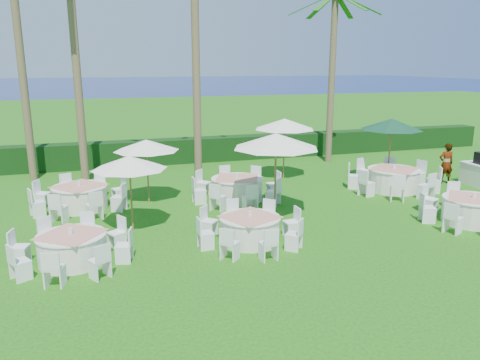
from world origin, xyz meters
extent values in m
plane|color=#14570F|center=(0.00, 0.00, 0.00)|extent=(120.00, 120.00, 0.00)
cube|color=black|center=(0.00, 12.00, 0.60)|extent=(34.00, 1.00, 1.20)
plane|color=#081256|center=(0.00, 102.00, 0.00)|extent=(260.00, 260.00, 0.00)
cylinder|color=white|center=(-5.53, 0.63, 0.36)|extent=(1.64, 1.64, 0.71)
cylinder|color=white|center=(-5.53, 0.63, 0.72)|extent=(1.71, 1.71, 0.03)
cube|color=tan|center=(-5.53, 0.63, 0.75)|extent=(1.86, 1.86, 0.01)
cylinder|color=silver|center=(-5.53, 0.63, 0.83)|extent=(0.11, 0.11, 0.15)
cube|color=white|center=(-4.42, 1.27, 0.43)|extent=(0.54, 0.54, 0.85)
cube|color=white|center=(-5.20, 1.87, 0.43)|extent=(0.49, 0.49, 0.85)
cube|color=white|center=(-6.17, 1.74, 0.43)|extent=(0.54, 0.54, 0.85)
cube|color=white|center=(-6.76, 0.96, 0.43)|extent=(0.49, 0.49, 0.85)
cube|color=white|center=(-6.64, -0.01, 0.43)|extent=(0.54, 0.54, 0.85)
cube|color=white|center=(-5.86, -0.60, 0.43)|extent=(0.49, 0.49, 0.85)
cube|color=white|center=(-4.89, -0.48, 0.43)|extent=(0.54, 0.54, 0.85)
cube|color=white|center=(-4.29, 0.30, 0.43)|extent=(0.49, 0.49, 0.85)
cylinder|color=white|center=(-0.85, 0.62, 0.36)|extent=(1.64, 1.64, 0.71)
cylinder|color=white|center=(-0.85, 0.62, 0.72)|extent=(1.71, 1.71, 0.03)
cube|color=tan|center=(-0.85, 0.62, 0.75)|extent=(1.76, 1.76, 0.01)
cylinder|color=silver|center=(-0.85, 0.62, 0.83)|extent=(0.11, 0.11, 0.15)
cube|color=white|center=(0.42, 0.69, 0.43)|extent=(0.42, 0.42, 0.85)
cube|color=white|center=(0.00, 1.57, 0.43)|extent=(0.56, 0.56, 0.85)
cube|color=white|center=(-0.92, 1.90, 0.43)|extent=(0.42, 0.42, 0.85)
cube|color=white|center=(-1.81, 1.48, 0.43)|extent=(0.56, 0.56, 0.85)
cube|color=white|center=(-2.13, 0.55, 0.43)|extent=(0.42, 0.42, 0.85)
cube|color=white|center=(-1.71, -0.33, 0.43)|extent=(0.56, 0.56, 0.85)
cube|color=white|center=(-0.79, -0.66, 0.43)|extent=(0.42, 0.42, 0.85)
cube|color=white|center=(0.10, -0.24, 0.43)|extent=(0.56, 0.56, 0.85)
cylinder|color=white|center=(6.32, 0.13, 0.38)|extent=(1.77, 1.77, 0.77)
cylinder|color=white|center=(6.32, 0.13, 0.78)|extent=(1.84, 1.84, 0.03)
cube|color=tan|center=(6.32, 0.13, 0.80)|extent=(2.01, 2.01, 0.01)
cylinder|color=silver|center=(6.32, 0.13, 0.89)|extent=(0.12, 0.12, 0.16)
cube|color=white|center=(6.78, 1.43, 0.46)|extent=(0.55, 0.55, 0.92)
cube|color=white|center=(5.73, 1.38, 0.46)|extent=(0.57, 0.57, 0.92)
cube|color=white|center=(5.02, 0.60, 0.46)|extent=(0.55, 0.55, 0.92)
cube|color=white|center=(5.07, -0.45, 0.46)|extent=(0.57, 0.57, 0.92)
cylinder|color=white|center=(-5.42, 5.31, 0.39)|extent=(1.78, 1.78, 0.77)
cylinder|color=white|center=(-5.42, 5.31, 0.78)|extent=(1.86, 1.86, 0.03)
cube|color=tan|center=(-5.42, 5.31, 0.81)|extent=(2.03, 2.03, 0.01)
cylinder|color=silver|center=(-5.42, 5.31, 0.89)|extent=(0.12, 0.12, 0.17)
cube|color=white|center=(-4.11, 5.76, 0.46)|extent=(0.55, 0.55, 0.93)
cube|color=white|center=(-4.81, 6.56, 0.46)|extent=(0.58, 0.58, 0.93)
cube|color=white|center=(-5.88, 6.62, 0.46)|extent=(0.55, 0.55, 0.93)
cube|color=white|center=(-6.68, 5.92, 0.46)|extent=(0.58, 0.58, 0.93)
cube|color=white|center=(-6.74, 4.85, 0.46)|extent=(0.55, 0.55, 0.93)
cube|color=white|center=(-6.04, 4.05, 0.46)|extent=(0.58, 0.58, 0.93)
cube|color=white|center=(-4.97, 3.99, 0.46)|extent=(0.55, 0.55, 0.93)
cube|color=white|center=(-4.17, 4.69, 0.46)|extent=(0.58, 0.58, 0.93)
cylinder|color=white|center=(0.03, 4.74, 0.40)|extent=(1.82, 1.82, 0.79)
cylinder|color=white|center=(0.03, 4.74, 0.80)|extent=(1.90, 1.90, 0.03)
cube|color=tan|center=(0.03, 4.74, 0.83)|extent=(1.91, 1.91, 0.01)
cylinder|color=silver|center=(0.03, 4.74, 0.91)|extent=(0.13, 0.13, 0.17)
cube|color=white|center=(1.02, 5.76, 0.47)|extent=(0.63, 0.63, 0.95)
cube|color=white|center=(0.01, 6.16, 0.47)|extent=(0.45, 0.45, 0.95)
cube|color=white|center=(-0.99, 5.73, 0.47)|extent=(0.63, 0.63, 0.95)
cube|color=white|center=(-1.39, 4.72, 0.47)|extent=(0.45, 0.45, 0.95)
cube|color=white|center=(-0.96, 3.72, 0.47)|extent=(0.63, 0.63, 0.95)
cube|color=white|center=(0.05, 3.32, 0.47)|extent=(0.45, 0.45, 0.95)
cube|color=white|center=(1.05, 3.75, 0.47)|extent=(0.63, 0.63, 0.95)
cube|color=white|center=(1.45, 4.76, 0.47)|extent=(0.45, 0.45, 0.95)
cylinder|color=white|center=(6.27, 4.20, 0.42)|extent=(1.92, 1.92, 0.83)
cylinder|color=white|center=(6.27, 4.20, 0.84)|extent=(2.00, 2.00, 0.03)
cube|color=tan|center=(6.27, 4.20, 0.87)|extent=(2.18, 2.18, 0.01)
cylinder|color=silver|center=(6.27, 4.20, 0.95)|extent=(0.13, 0.13, 0.18)
cube|color=white|center=(7.72, 4.60, 0.50)|extent=(0.57, 0.57, 1.00)
cube|color=white|center=(7.01, 5.51, 0.50)|extent=(0.64, 0.64, 1.00)
cube|color=white|center=(5.87, 5.65, 0.50)|extent=(0.57, 0.57, 1.00)
cube|color=white|center=(4.97, 4.94, 0.50)|extent=(0.64, 0.64, 1.00)
cube|color=white|center=(4.83, 3.80, 0.50)|extent=(0.57, 0.57, 1.00)
cube|color=white|center=(5.54, 2.89, 0.50)|extent=(0.64, 0.64, 1.00)
cube|color=white|center=(6.68, 2.76, 0.50)|extent=(0.57, 0.57, 1.00)
cube|color=white|center=(7.58, 3.46, 0.50)|extent=(0.64, 0.64, 1.00)
cylinder|color=brown|center=(-3.89, 2.59, 1.09)|extent=(0.05, 0.05, 2.18)
cone|color=white|center=(-3.89, 2.59, 2.07)|extent=(2.20, 2.20, 0.39)
sphere|color=brown|center=(-3.89, 2.59, 2.20)|extent=(0.09, 0.09, 0.09)
cylinder|color=brown|center=(0.62, 2.49, 1.32)|extent=(0.06, 0.06, 2.63)
cone|color=white|center=(0.62, 2.49, 2.50)|extent=(2.75, 2.75, 0.47)
sphere|color=brown|center=(0.62, 2.49, 2.67)|extent=(0.11, 0.11, 0.11)
cylinder|color=brown|center=(-3.09, 5.41, 1.09)|extent=(0.05, 0.05, 2.18)
cone|color=white|center=(-3.09, 5.41, 2.07)|extent=(2.30, 2.30, 0.39)
sphere|color=brown|center=(-3.09, 5.41, 2.21)|extent=(0.09, 0.09, 0.09)
cylinder|color=brown|center=(2.92, 7.31, 1.25)|extent=(0.06, 0.06, 2.50)
cone|color=white|center=(2.92, 7.31, 2.37)|extent=(2.59, 2.59, 0.45)
sphere|color=brown|center=(2.92, 7.31, 2.53)|extent=(0.10, 0.10, 0.10)
cylinder|color=brown|center=(6.90, 5.47, 1.28)|extent=(0.06, 0.06, 2.56)
cone|color=#103C26|center=(6.90, 5.47, 2.43)|extent=(2.53, 2.53, 0.46)
sphere|color=brown|center=(6.90, 5.47, 2.59)|extent=(0.10, 0.10, 0.10)
imported|color=gray|center=(8.98, 4.49, 0.84)|extent=(0.69, 0.53, 1.69)
cylinder|color=brown|center=(-7.45, 10.32, 5.30)|extent=(0.32, 0.32, 10.60)
cylinder|color=brown|center=(-5.30, 9.10, 4.74)|extent=(0.32, 0.32, 9.49)
cylinder|color=brown|center=(-0.67, 8.16, 5.91)|extent=(0.32, 0.32, 11.81)
cylinder|color=brown|center=(6.47, 9.98, 4.04)|extent=(0.32, 0.32, 8.07)
cube|color=#175916|center=(7.50, 9.60, 7.59)|extent=(2.16, 1.03, 1.00)
cube|color=#175916|center=(7.32, 10.68, 7.59)|extent=(1.88, 1.62, 1.00)
cube|color=#175916|center=(6.29, 11.06, 7.59)|extent=(0.64, 2.22, 1.00)
cube|color=#175916|center=(5.44, 10.36, 7.59)|extent=(2.16, 1.03, 1.00)
cube|color=#175916|center=(5.63, 9.28, 7.59)|extent=(1.88, 1.62, 1.00)
cube|color=#175916|center=(6.65, 8.90, 7.59)|extent=(0.64, 2.22, 1.00)
camera|label=1|loc=(-4.76, -11.01, 4.84)|focal=35.00mm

